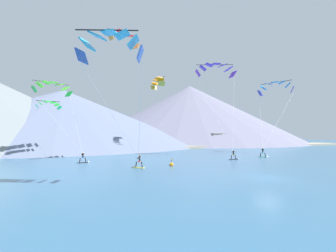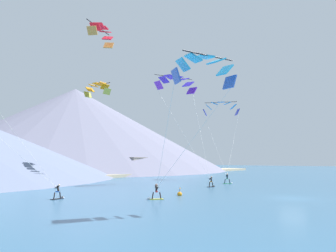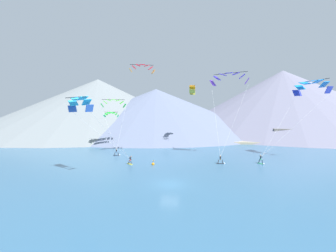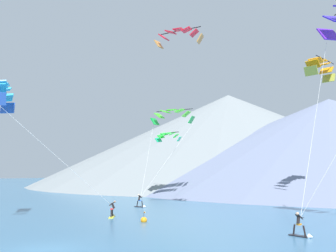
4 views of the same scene
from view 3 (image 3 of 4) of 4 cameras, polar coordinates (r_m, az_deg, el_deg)
name	(u,v)px [view 3 (image 3 of 4)]	position (r m, az deg, el deg)	size (l,w,h in m)	color
ground_plane	(170,184)	(31.85, 0.47, -14.53)	(400.00, 400.00, 0.00)	#336084
kitesurfer_near_lead	(130,162)	(44.51, -9.72, -8.91)	(1.54, 1.49, 1.66)	yellow
kitesurfer_near_trail	(117,154)	(54.10, -12.74, -6.84)	(1.78, 0.66, 1.65)	black
kitesurfer_mid_center	(221,161)	(45.32, 13.42, -8.72)	(1.77, 0.62, 1.70)	black
kitesurfer_far_left	(261,161)	(47.51, 22.65, -8.22)	(1.30, 1.67, 1.83)	#33B266
parafoil_kite_near_lead	(80,103)	(37.40, -21.47, 5.56)	(7.57, 10.57, 11.16)	#2D56B6
parafoil_kite_near_trail	(114,102)	(64.97, -13.67, 5.83)	(8.32, 12.55, 12.65)	#109D36
parafoil_kite_mid_center	(229,77)	(53.37, 15.31, 11.82)	(8.62, 10.23, 17.79)	#5B20BE
parafoil_kite_far_left	(311,86)	(57.60, 32.63, 8.56)	(14.52, 10.79, 15.57)	#2B36BB
parafoil_kite_distant_high_outer	(192,89)	(63.77, 6.23, 9.38)	(1.62, 5.49, 2.27)	#A2A73A
parafoil_kite_distant_low_drift	(142,67)	(53.15, -6.56, 14.55)	(5.83, 3.60, 2.07)	#CB8338
parafoil_kite_distant_mid_solo	(111,114)	(64.75, -14.22, 2.98)	(4.31, 2.30, 1.56)	#1BB477
race_marker_buoy	(153,164)	(43.35, -3.81, -9.61)	(0.56, 0.56, 1.02)	orange
shoreline_strip	(190,141)	(80.12, 5.69, -3.70)	(180.00, 10.00, 0.70)	tan
shore_building_harbour_front	(131,131)	(86.77, -9.32, -1.20)	(8.97, 5.28, 6.76)	beige
shore_building_promenade_mid	(280,135)	(86.63, 26.59, -2.11)	(5.84, 6.98, 4.84)	#A89E8E
shore_building_quay_east	(182,133)	(82.69, 3.68, -1.84)	(9.05, 4.72, 5.42)	beige
mountain_peak_west_ridge	(98,106)	(130.59, -17.26, 4.95)	(122.51, 122.51, 29.01)	gray
mountain_peak_central_summit	(156,111)	(119.70, -3.06, 3.86)	(113.34, 113.34, 23.10)	slate
mountain_peak_east_shoulder	(282,102)	(135.27, 26.99, 5.55)	(120.52, 120.52, 33.05)	slate
mountain_peak_far_spur	(92,107)	(142.89, -18.78, 4.64)	(90.96, 90.96, 28.50)	slate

